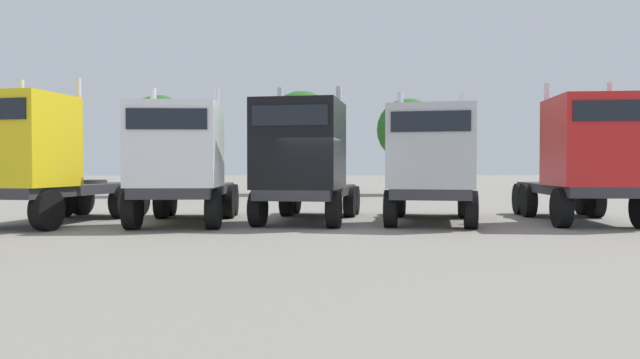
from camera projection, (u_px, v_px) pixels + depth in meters
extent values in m
plane|color=gray|center=(324.00, 230.00, 15.84)|extent=(200.00, 200.00, 0.00)
cube|color=#333338|center=(65.00, 189.00, 18.02)|extent=(3.60, 6.43, 0.30)
cube|color=yellow|center=(20.00, 140.00, 16.08)|extent=(2.86, 2.72, 2.57)
cylinder|color=silver|center=(78.00, 132.00, 17.12)|extent=(0.22, 0.22, 3.17)
cylinder|color=silver|center=(22.00, 133.00, 17.49)|extent=(0.22, 0.22, 3.17)
cylinder|color=#333338|center=(90.00, 182.00, 19.33)|extent=(1.33, 1.33, 0.12)
cylinder|color=black|center=(47.00, 210.00, 15.52)|extent=(0.61, 1.16, 1.11)
cylinder|color=black|center=(122.00, 202.00, 19.23)|extent=(0.61, 1.16, 1.11)
cylinder|color=black|center=(62.00, 201.00, 19.65)|extent=(0.61, 1.16, 1.11)
cylinder|color=black|center=(138.00, 200.00, 20.31)|extent=(0.61, 1.16, 1.11)
cylinder|color=black|center=(82.00, 199.00, 20.73)|extent=(0.61, 1.16, 1.11)
cube|color=#333338|center=(188.00, 190.00, 18.01)|extent=(2.27, 5.75, 0.30)
cube|color=white|center=(176.00, 145.00, 16.27)|extent=(2.43, 2.33, 2.33)
cube|color=black|center=(167.00, 119.00, 15.09)|extent=(2.10, 0.07, 0.55)
cylinder|color=silver|center=(217.00, 137.00, 17.60)|extent=(0.18, 0.18, 2.93)
cylinder|color=silver|center=(153.00, 137.00, 17.53)|extent=(0.18, 0.18, 2.93)
cylinder|color=#333338|center=(195.00, 182.00, 19.27)|extent=(1.11, 1.11, 0.12)
cylinder|color=black|center=(213.00, 209.00, 15.91)|extent=(0.36, 1.11, 1.10)
cylinder|color=black|center=(132.00, 209.00, 15.82)|extent=(0.36, 1.11, 1.10)
cylinder|color=black|center=(228.00, 202.00, 19.32)|extent=(0.36, 1.11, 1.10)
cylinder|color=black|center=(162.00, 202.00, 19.24)|extent=(0.36, 1.11, 1.10)
cylinder|color=black|center=(232.00, 200.00, 20.42)|extent=(0.36, 1.11, 1.10)
cylinder|color=black|center=(169.00, 200.00, 20.34)|extent=(0.36, 1.11, 1.10)
cube|color=#333338|center=(311.00, 191.00, 18.62)|extent=(3.47, 6.25, 0.30)
cube|color=black|center=(300.00, 145.00, 16.94)|extent=(2.91, 3.03, 2.56)
cube|color=black|center=(290.00, 115.00, 15.65)|extent=(2.06, 0.51, 0.55)
cylinder|color=silver|center=(339.00, 137.00, 18.18)|extent=(0.22, 0.22, 3.16)
cylinder|color=silver|center=(280.00, 137.00, 18.51)|extent=(0.22, 0.22, 3.16)
cylinder|color=#333338|center=(318.00, 184.00, 19.90)|extent=(1.32, 1.32, 0.12)
cylinder|color=black|center=(334.00, 210.00, 16.22)|extent=(0.57, 1.08, 1.03)
cylinder|color=black|center=(258.00, 209.00, 16.61)|extent=(0.57, 1.08, 1.03)
cylinder|color=black|center=(350.00, 202.00, 19.77)|extent=(0.57, 1.08, 1.03)
cylinder|color=black|center=(287.00, 201.00, 20.16)|extent=(0.57, 1.08, 1.03)
cylinder|color=black|center=(354.00, 200.00, 20.86)|extent=(0.57, 1.08, 1.03)
cylinder|color=black|center=(294.00, 200.00, 21.24)|extent=(0.57, 1.08, 1.03)
cube|color=#333338|center=(431.00, 191.00, 18.32)|extent=(3.54, 6.12, 0.30)
cube|color=#B7BABF|center=(431.00, 147.00, 16.68)|extent=(2.93, 2.97, 2.34)
cube|color=black|center=(430.00, 121.00, 15.44)|extent=(2.05, 0.55, 0.55)
cylinder|color=silver|center=(463.00, 139.00, 17.84)|extent=(0.22, 0.22, 2.94)
cylinder|color=silver|center=(400.00, 139.00, 18.21)|extent=(0.22, 0.22, 2.94)
cylinder|color=#333338|center=(431.00, 183.00, 19.56)|extent=(1.34, 1.34, 0.12)
cylinder|color=black|center=(471.00, 210.00, 15.98)|extent=(0.60, 1.11, 1.06)
cylinder|color=black|center=(391.00, 209.00, 16.41)|extent=(0.60, 1.11, 1.06)
cylinder|color=black|center=(465.00, 202.00, 19.37)|extent=(0.60, 1.11, 1.06)
cylinder|color=black|center=(398.00, 201.00, 19.80)|extent=(0.60, 1.11, 1.06)
cylinder|color=black|center=(463.00, 200.00, 20.45)|extent=(0.60, 1.11, 1.06)
cylinder|color=black|center=(400.00, 200.00, 20.88)|extent=(0.60, 1.11, 1.06)
cube|color=#333338|center=(575.00, 189.00, 18.38)|extent=(3.01, 6.07, 0.30)
cube|color=red|center=(595.00, 141.00, 16.72)|extent=(2.74, 2.87, 2.57)
cube|color=black|center=(614.00, 111.00, 15.41)|extent=(2.08, 0.34, 0.55)
cylinder|color=silver|center=(610.00, 134.00, 18.05)|extent=(0.20, 0.20, 3.17)
cylinder|color=silver|center=(547.00, 134.00, 18.22)|extent=(0.20, 0.20, 3.17)
cylinder|color=#333338|center=(562.00, 181.00, 19.65)|extent=(1.25, 1.25, 0.12)
cylinder|color=black|center=(561.00, 208.00, 16.29)|extent=(0.51, 1.15, 1.11)
cylinder|color=black|center=(595.00, 201.00, 19.59)|extent=(0.51, 1.15, 1.11)
cylinder|color=black|center=(528.00, 201.00, 19.79)|extent=(0.51, 1.15, 1.11)
cylinder|color=black|center=(584.00, 199.00, 20.68)|extent=(0.51, 1.15, 1.11)
cylinder|color=black|center=(520.00, 199.00, 20.89)|extent=(0.51, 1.15, 1.11)
cylinder|color=#4C3823|center=(159.00, 173.00, 33.69)|extent=(0.36, 0.36, 2.66)
sphere|color=#286023|center=(159.00, 126.00, 33.63)|extent=(3.58, 3.58, 3.58)
cylinder|color=#4C3823|center=(302.00, 174.00, 36.02)|extent=(0.36, 0.36, 2.50)
sphere|color=#286023|center=(302.00, 126.00, 35.95)|extent=(4.34, 4.34, 4.34)
cylinder|color=#4C3823|center=(408.00, 175.00, 35.68)|extent=(0.36, 0.36, 2.47)
sphere|color=#286023|center=(408.00, 130.00, 35.62)|extent=(3.82, 3.82, 3.82)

